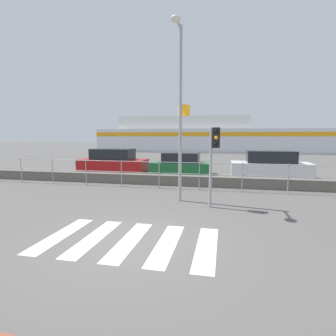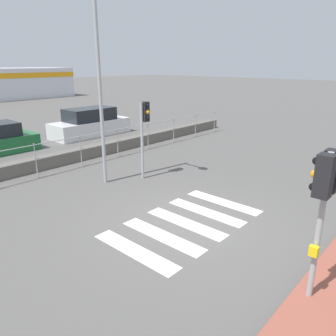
% 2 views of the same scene
% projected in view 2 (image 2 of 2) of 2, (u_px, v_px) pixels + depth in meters
% --- Properties ---
extents(ground_plane, '(160.00, 160.00, 0.00)m').
position_uv_depth(ground_plane, '(188.00, 222.00, 8.65)').
color(ground_plane, '#565451').
extents(crosswalk, '(4.05, 2.40, 0.01)m').
position_uv_depth(crosswalk, '(186.00, 223.00, 8.57)').
color(crosswalk, silver).
rests_on(crosswalk, ground_plane).
extents(seawall, '(23.10, 0.55, 0.50)m').
position_uv_depth(seawall, '(49.00, 161.00, 13.09)').
color(seawall, '#605B54').
rests_on(seawall, ground_plane).
extents(harbor_fence, '(20.83, 0.04, 1.30)m').
position_uv_depth(harbor_fence, '(59.00, 150.00, 12.35)').
color(harbor_fence, '#9EA0A3').
rests_on(harbor_fence, ground_plane).
extents(traffic_light_near, '(0.58, 0.41, 2.71)m').
position_uv_depth(traffic_light_near, '(325.00, 189.00, 5.13)').
color(traffic_light_near, '#9EA0A3').
rests_on(traffic_light_near, ground_plane).
extents(traffic_light_far, '(0.34, 0.32, 2.73)m').
position_uv_depth(traffic_light_far, '(144.00, 123.00, 11.36)').
color(traffic_light_far, '#9EA0A3').
rests_on(traffic_light_far, ground_plane).
extents(streetlamp, '(0.32, 1.24, 6.33)m').
position_uv_depth(streetlamp, '(103.00, 66.00, 10.17)').
color(streetlamp, '#9EA0A3').
rests_on(streetlamp, ground_plane).
extents(parked_car_white, '(4.54, 1.78, 1.57)m').
position_uv_depth(parked_car_white, '(90.00, 124.00, 18.77)').
color(parked_car_white, silver).
rests_on(parked_car_white, ground_plane).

